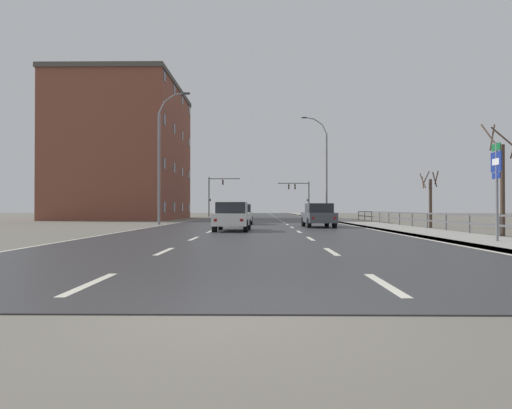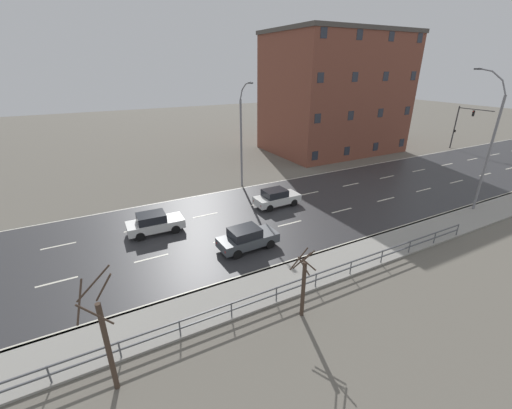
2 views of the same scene
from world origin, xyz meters
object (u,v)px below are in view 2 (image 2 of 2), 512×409
(street_lamp_left_bank, at_px, (242,138))
(car_distant, at_px, (247,238))
(car_mid_centre, at_px, (276,198))
(street_lamp_midground, at_px, (488,146))
(traffic_signal_left, at_px, (462,122))
(car_near_left, at_px, (155,223))
(brick_building, at_px, (334,93))

(street_lamp_left_bank, height_order, car_distant, street_lamp_left_bank)
(car_mid_centre, distance_m, car_distant, 7.76)
(car_mid_centre, height_order, car_distant, same)
(street_lamp_midground, bearing_deg, car_distant, -99.24)
(traffic_signal_left, height_order, car_near_left, traffic_signal_left)
(car_near_left, bearing_deg, car_mid_centre, 91.88)
(car_near_left, height_order, brick_building, brick_building)
(street_lamp_midground, height_order, street_lamp_left_bank, street_lamp_midground)
(street_lamp_midground, xyz_separation_m, brick_building, (-23.38, 3.67, 2.41))
(street_lamp_left_bank, xyz_separation_m, traffic_signal_left, (0.41, 35.47, -0.98))
(street_lamp_midground, bearing_deg, car_mid_centre, -120.57)
(traffic_signal_left, bearing_deg, car_distant, -74.70)
(street_lamp_left_bank, bearing_deg, street_lamp_midground, 45.33)
(car_distant, bearing_deg, brick_building, 127.41)
(car_near_left, relative_size, brick_building, 0.23)
(street_lamp_midground, height_order, car_near_left, street_lamp_midground)
(street_lamp_midground, relative_size, car_mid_centre, 2.77)
(street_lamp_midground, relative_size, car_near_left, 2.76)
(car_distant, bearing_deg, traffic_signal_left, 102.74)
(car_distant, bearing_deg, car_near_left, -138.97)
(car_mid_centre, distance_m, brick_building, 24.59)
(car_mid_centre, bearing_deg, car_near_left, -90.84)
(traffic_signal_left, relative_size, car_near_left, 1.49)
(street_lamp_midground, relative_size, street_lamp_left_bank, 1.11)
(street_lamp_midground, distance_m, car_near_left, 27.20)
(car_distant, relative_size, car_near_left, 1.01)
(street_lamp_left_bank, relative_size, car_mid_centre, 2.49)
(car_distant, bearing_deg, street_lamp_left_bank, 152.96)
(street_lamp_left_bank, relative_size, car_near_left, 2.48)
(street_lamp_left_bank, xyz_separation_m, car_distant, (11.55, -5.26, -4.24))
(street_lamp_midground, height_order, traffic_signal_left, street_lamp_midground)
(street_lamp_left_bank, relative_size, car_distant, 2.47)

